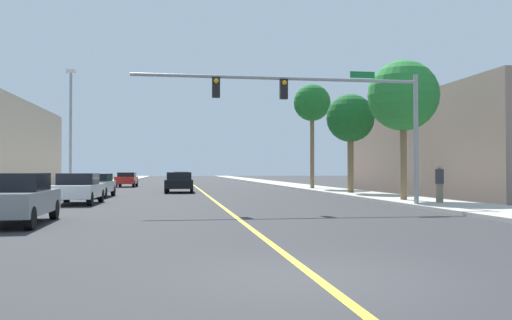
% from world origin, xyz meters
% --- Properties ---
extents(ground, '(192.00, 192.00, 0.00)m').
position_xyz_m(ground, '(0.00, 42.00, 0.00)').
color(ground, '#2D2D30').
extents(sidewalk_left, '(3.40, 168.00, 0.15)m').
position_xyz_m(sidewalk_left, '(-9.65, 42.00, 0.07)').
color(sidewalk_left, beige).
rests_on(sidewalk_left, ground).
extents(sidewalk_right, '(3.40, 168.00, 0.15)m').
position_xyz_m(sidewalk_right, '(9.65, 42.00, 0.07)').
color(sidewalk_right, '#B2ADA3').
rests_on(sidewalk_right, ground).
extents(lane_marking_center, '(0.16, 144.00, 0.01)m').
position_xyz_m(lane_marking_center, '(0.00, 42.00, 0.00)').
color(lane_marking_center, yellow).
rests_on(lane_marking_center, ground).
extents(traffic_signal_mast, '(12.30, 0.36, 5.70)m').
position_xyz_m(traffic_signal_mast, '(4.25, 13.95, 4.47)').
color(traffic_signal_mast, gray).
rests_on(traffic_signal_mast, sidewalk_right).
extents(street_lamp, '(0.56, 0.28, 7.71)m').
position_xyz_m(street_lamp, '(-8.45, 26.29, 4.43)').
color(street_lamp, gray).
rests_on(street_lamp, sidewalk_left).
extents(palm_near, '(3.50, 3.50, 6.91)m').
position_xyz_m(palm_near, '(9.14, 16.96, 5.28)').
color(palm_near, brown).
rests_on(palm_near, sidewalk_right).
extents(palm_mid, '(3.13, 3.13, 6.44)m').
position_xyz_m(palm_mid, '(9.31, 25.33, 4.95)').
color(palm_mid, brown).
rests_on(palm_mid, sidewalk_right).
extents(palm_far, '(2.99, 2.99, 8.44)m').
position_xyz_m(palm_far, '(8.97, 33.70, 6.99)').
color(palm_far, brown).
rests_on(palm_far, sidewalk_right).
extents(car_gray, '(1.87, 4.33, 1.52)m').
position_xyz_m(car_gray, '(-6.74, 8.91, 0.77)').
color(car_gray, slate).
rests_on(car_gray, ground).
extents(car_green, '(1.86, 4.44, 1.43)m').
position_xyz_m(car_green, '(-1.35, 49.50, 0.74)').
color(car_green, '#196638').
rests_on(car_green, ground).
extents(car_silver, '(1.86, 4.40, 1.40)m').
position_xyz_m(car_silver, '(-6.69, 24.97, 0.74)').
color(car_silver, '#BCBCC1').
rests_on(car_silver, ground).
extents(car_red, '(1.94, 3.95, 1.38)m').
position_xyz_m(car_red, '(-6.56, 43.90, 0.73)').
color(car_red, red).
rests_on(car_red, ground).
extents(car_black, '(2.08, 4.31, 1.45)m').
position_xyz_m(car_black, '(-1.71, 30.54, 0.76)').
color(car_black, black).
rests_on(car_black, ground).
extents(car_white, '(2.00, 4.06, 1.46)m').
position_xyz_m(car_white, '(-6.60, 18.32, 0.75)').
color(car_white, white).
rests_on(car_white, ground).
extents(pedestrian, '(0.38, 0.38, 1.73)m').
position_xyz_m(pedestrian, '(9.78, 14.61, 1.02)').
color(pedestrian, '#726651').
rests_on(pedestrian, sidewalk_right).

